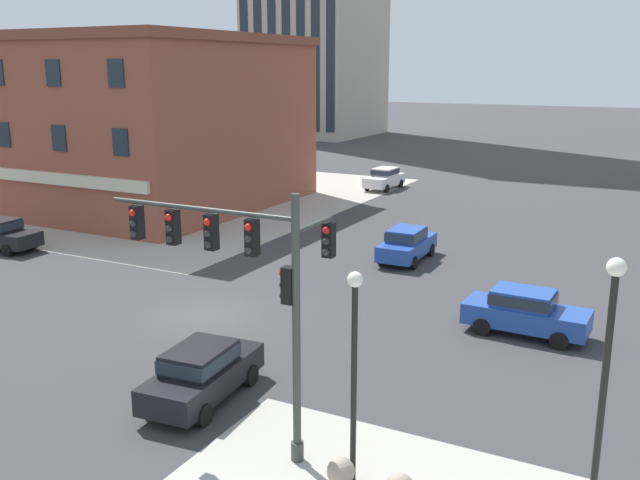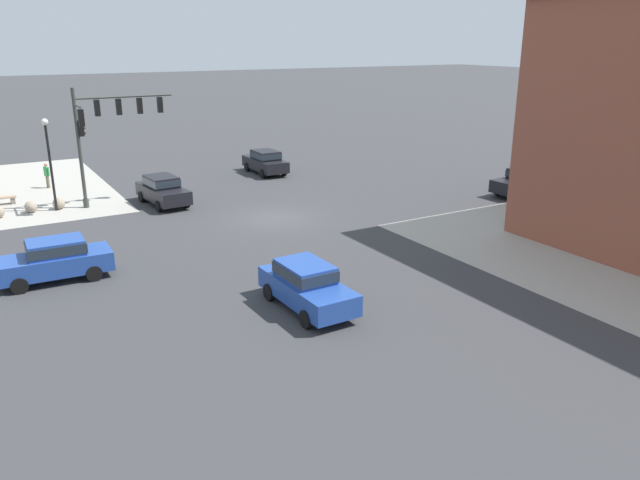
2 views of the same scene
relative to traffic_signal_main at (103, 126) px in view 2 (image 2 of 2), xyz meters
The scene contains 11 objects.
ground_plane 11.17m from the traffic_signal_main, 133.92° to the left, with size 320.00×320.00×0.00m, color #38383A.
traffic_signal_main is the anchor object (origin of this frame).
bollard_sphere_curb_a 5.12m from the traffic_signal_main, 12.06° to the right, with size 0.67×0.67×0.67m, color gray.
bollard_sphere_curb_b 6.03m from the traffic_signal_main, ahead, with size 0.67×0.67×0.67m, color gray.
pedestrian_by_lamp 7.96m from the traffic_signal_main, 69.02° to the right, with size 0.33×0.51×1.62m.
street_lamp_corner_near 3.25m from the traffic_signal_main, ahead, with size 0.36×0.36×5.17m.
car_main_southbound_near 4.79m from the traffic_signal_main, 152.76° to the left, with size 2.18×4.54×1.68m.
car_main_southbound_far 12.78m from the traffic_signal_main, 163.14° to the right, with size 1.93×4.42×1.68m.
car_cross_eastbound 12.51m from the traffic_signal_main, 67.59° to the left, with size 4.45×2.00×1.68m.
car_cross_westbound 25.38m from the traffic_signal_main, 155.33° to the left, with size 4.48×2.04×1.68m.
car_parked_curb 19.07m from the traffic_signal_main, 98.68° to the left, with size 1.95×4.43×1.68m.
Camera 2 is at (14.17, 29.12, 9.24)m, focal length 34.68 mm.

